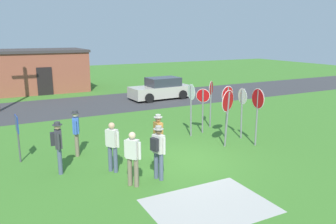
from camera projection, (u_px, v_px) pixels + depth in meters
The scene contains 19 objects.
ground_plane at pixel (182, 160), 12.11m from camera, with size 80.00×80.00×0.00m, color #3D7528.
street_asphalt at pixel (96, 104), 21.99m from camera, with size 60.00×6.40×0.01m, color #38383A.
concrete_path at pixel (209, 206), 8.90m from camera, with size 3.20×2.40×0.01m, color #ADAAA3.
building_background at pixel (40, 70), 27.18m from camera, with size 7.10×5.35×3.32m.
parked_car_on_street at pixel (161, 89), 23.74m from camera, with size 4.38×2.18×1.51m.
stop_sign_nearest at pixel (191, 101), 14.68m from camera, with size 0.11×0.71×2.36m.
stop_sign_leaning_right at pixel (228, 108), 13.25m from camera, with size 0.83×0.41×2.34m.
stop_sign_center_cluster at pixel (227, 103), 14.51m from camera, with size 0.72×0.20×2.30m.
stop_sign_far_back at pixel (242, 105), 14.39m from camera, with size 0.13×0.70×2.23m.
stop_sign_low_front at pixel (203, 104), 15.22m from camera, with size 0.49×0.46×2.08m.
stop_sign_rear_left at pixel (257, 106), 13.41m from camera, with size 0.12×0.83×2.37m.
stop_sign_leaning_left at pixel (211, 96), 16.19m from camera, with size 0.54×0.48×2.29m.
person_holding_notes at pixel (58, 144), 10.80m from camera, with size 0.41×0.57×1.74m.
person_in_teal at pixel (158, 149), 10.31m from camera, with size 0.43×0.54×1.74m.
person_with_sunhat at pixel (76, 130), 12.42m from camera, with size 0.32×0.55×1.74m.
person_in_dark_shirt at pixel (158, 135), 11.80m from camera, with size 0.31×0.57×1.74m.
person_on_left at pixel (112, 144), 10.92m from camera, with size 0.38×0.49×1.69m.
person_near_signs at pixel (133, 156), 9.87m from camera, with size 0.40×0.47×1.69m.
info_panel_leftmost at pixel (17, 130), 11.72m from camera, with size 0.07×0.60×1.70m.
Camera 1 is at (-5.71, -9.89, 4.44)m, focal length 35.74 mm.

